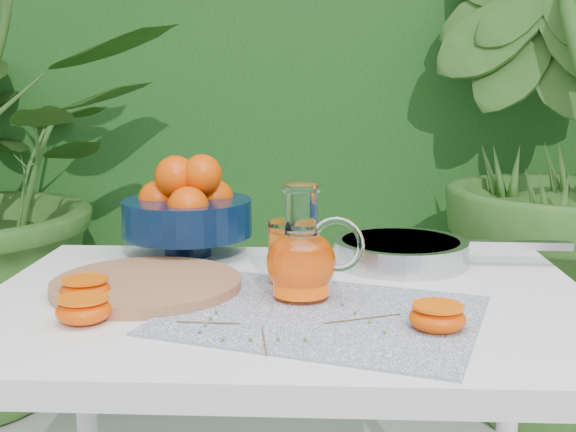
{
  "coord_description": "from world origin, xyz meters",
  "views": [
    {
      "loc": [
        0.19,
        -1.21,
        1.1
      ],
      "look_at": [
        0.14,
        -0.06,
        0.88
      ],
      "focal_mm": 45.0,
      "sensor_mm": 36.0,
      "label": 1
    }
  ],
  "objects_px": {
    "cutting_board": "(147,285)",
    "saute_pan": "(402,251)",
    "fruit_bowl": "(187,209)",
    "juice_pitcher": "(303,259)",
    "white_table": "(287,344)"
  },
  "relations": [
    {
      "from": "cutting_board",
      "to": "saute_pan",
      "type": "height_order",
      "value": "saute_pan"
    },
    {
      "from": "fruit_bowl",
      "to": "juice_pitcher",
      "type": "bearing_deg",
      "value": -51.13
    },
    {
      "from": "fruit_bowl",
      "to": "juice_pitcher",
      "type": "xyz_separation_m",
      "value": [
        0.24,
        -0.3,
        -0.03
      ]
    },
    {
      "from": "cutting_board",
      "to": "fruit_bowl",
      "type": "relative_size",
      "value": 1.02
    },
    {
      "from": "cutting_board",
      "to": "juice_pitcher",
      "type": "xyz_separation_m",
      "value": [
        0.26,
        -0.04,
        0.06
      ]
    },
    {
      "from": "white_table",
      "to": "fruit_bowl",
      "type": "xyz_separation_m",
      "value": [
        -0.21,
        0.28,
        0.18
      ]
    },
    {
      "from": "white_table",
      "to": "juice_pitcher",
      "type": "relative_size",
      "value": 5.43
    },
    {
      "from": "white_table",
      "to": "saute_pan",
      "type": "height_order",
      "value": "saute_pan"
    },
    {
      "from": "fruit_bowl",
      "to": "juice_pitcher",
      "type": "distance_m",
      "value": 0.38
    },
    {
      "from": "cutting_board",
      "to": "juice_pitcher",
      "type": "bearing_deg",
      "value": -8.74
    },
    {
      "from": "white_table",
      "to": "fruit_bowl",
      "type": "bearing_deg",
      "value": 127.68
    },
    {
      "from": "cutting_board",
      "to": "white_table",
      "type": "bearing_deg",
      "value": -5.02
    },
    {
      "from": "cutting_board",
      "to": "fruit_bowl",
      "type": "height_order",
      "value": "fruit_bowl"
    },
    {
      "from": "cutting_board",
      "to": "juice_pitcher",
      "type": "relative_size",
      "value": 1.72
    },
    {
      "from": "cutting_board",
      "to": "fruit_bowl",
      "type": "distance_m",
      "value": 0.27
    }
  ]
}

